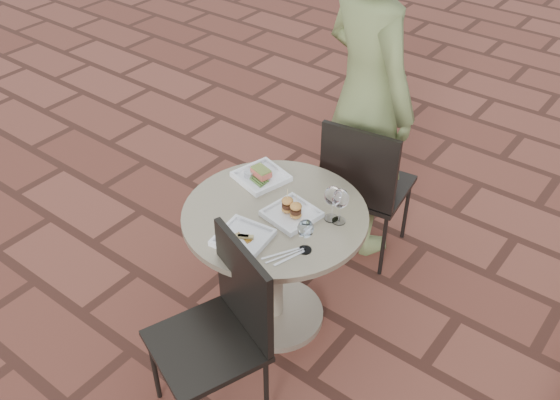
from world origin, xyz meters
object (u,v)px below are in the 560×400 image
Objects in this scene: chair_near at (224,322)px; chair_far at (364,181)px; cafe_table at (275,251)px; plate_salmon at (261,176)px; plate_tuna at (243,238)px; plate_sliders at (292,212)px; diner at (367,98)px.

chair_far is at bearing 113.86° from chair_near.
plate_salmon reaches higher than cafe_table.
cafe_table is 3.16× the size of plate_salmon.
plate_tuna is at bearing 77.17° from chair_far.
chair_far is (0.08, 0.71, 0.07)m from cafe_table.
plate_salmon is at bearing 51.52° from chair_far.
plate_tuna is at bearing -104.84° from plate_sliders.
plate_sliders is at bearing 117.66° from chair_near.
chair_near is (0.07, -1.26, 0.00)m from chair_far.
plate_sliders is 1.01× the size of plate_tuna.
chair_far is 0.49× the size of diner.
diner is 0.76m from plate_salmon.
chair_far is 0.71m from plate_sliders.
chair_near is 0.84m from plate_salmon.
diner reaches higher than plate_salmon.
chair_far reaches higher than plate_sliders.
chair_near is at bearing -62.65° from plate_salmon.
chair_near is 3.26× the size of plate_salmon.
cafe_table is 0.47× the size of diner.
plate_sliders is at bearing 18.68° from cafe_table.
chair_far reaches higher than plate_tuna.
plate_salmon is (-0.38, 0.73, 0.20)m from chair_near.
plate_sliders is at bearing 121.08° from diner.
plate_tuna is at bearing 135.68° from chair_near.
chair_far is at bearing 59.88° from plate_salmon.
plate_sliders reaches higher than plate_salmon.
chair_near is 0.49× the size of diner.
cafe_table is 0.29m from plate_sliders.
diner reaches higher than chair_near.
diner is at bearing -62.57° from chair_far.
chair_near is at bearing 120.54° from diner.
chair_near is at bearing -83.14° from plate_sliders.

